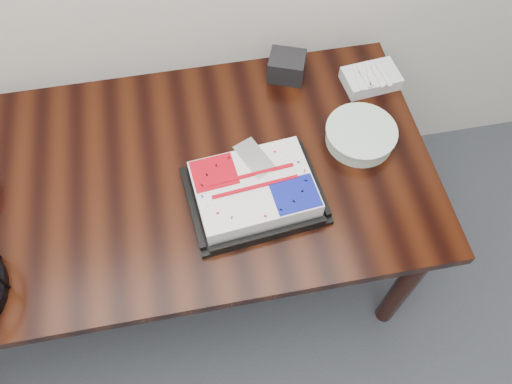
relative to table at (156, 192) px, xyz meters
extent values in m
cube|color=black|center=(0.00, 0.00, 0.07)|extent=(1.80, 0.90, 0.04)
cylinder|color=black|center=(0.82, -0.37, -0.31)|extent=(0.07, 0.07, 0.71)
cylinder|color=black|center=(0.82, 0.37, -0.31)|extent=(0.07, 0.07, 0.71)
cube|color=black|center=(0.31, -0.13, 0.10)|extent=(0.43, 0.35, 0.02)
cube|color=white|center=(0.31, -0.13, 0.13)|extent=(0.38, 0.30, 0.06)
cube|color=#AE0312|center=(0.20, -0.06, 0.17)|extent=(0.14, 0.13, 0.00)
cube|color=#0C158B|center=(0.41, -0.20, 0.17)|extent=(0.14, 0.13, 0.00)
cube|color=silver|center=(0.33, -0.04, 0.17)|extent=(0.12, 0.16, 0.00)
cylinder|color=white|center=(0.69, 0.02, 0.11)|extent=(0.22, 0.22, 0.05)
cylinder|color=white|center=(0.69, 0.02, 0.14)|extent=(0.23, 0.23, 0.01)
cube|color=silver|center=(0.80, 0.26, 0.11)|extent=(0.20, 0.14, 0.05)
cube|color=black|center=(0.51, 0.35, 0.13)|extent=(0.15, 0.14, 0.09)
camera|label=1|loc=(0.17, -0.89, 1.43)|focal=35.00mm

